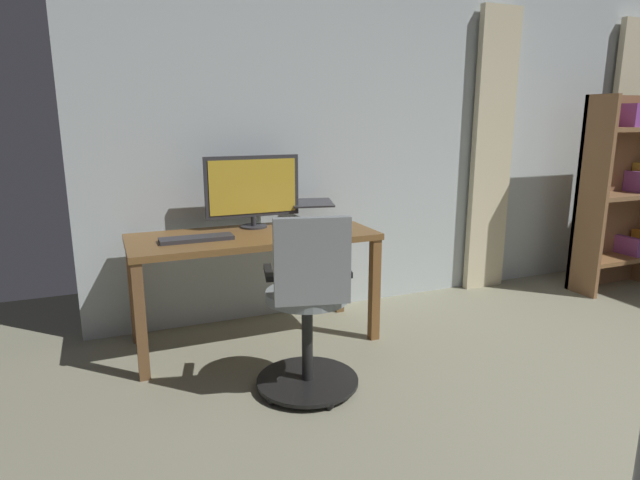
{
  "coord_description": "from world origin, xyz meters",
  "views": [
    {
      "loc": [
        2.61,
        0.28,
        1.46
      ],
      "look_at": [
        1.53,
        -2.33,
        0.8
      ],
      "focal_mm": 29.82,
      "sensor_mm": 36.0,
      "label": 1
    }
  ],
  "objects_px": {
    "office_chair": "(309,311)",
    "computer_monitor": "(253,188)",
    "laptop": "(314,216)",
    "computer_keyboard": "(197,239)",
    "bookshelf": "(620,193)",
    "mug_tea": "(295,229)",
    "desk": "(254,248)"
  },
  "relations": [
    {
      "from": "office_chair",
      "to": "computer_keyboard",
      "type": "bearing_deg",
      "value": 134.41
    },
    {
      "from": "office_chair",
      "to": "mug_tea",
      "type": "relative_size",
      "value": 7.68
    },
    {
      "from": "office_chair",
      "to": "mug_tea",
      "type": "distance_m",
      "value": 0.67
    },
    {
      "from": "office_chair",
      "to": "bookshelf",
      "type": "relative_size",
      "value": 0.61
    },
    {
      "from": "desk",
      "to": "computer_monitor",
      "type": "height_order",
      "value": "computer_monitor"
    },
    {
      "from": "mug_tea",
      "to": "bookshelf",
      "type": "height_order",
      "value": "bookshelf"
    },
    {
      "from": "desk",
      "to": "laptop",
      "type": "bearing_deg",
      "value": -161.42
    },
    {
      "from": "desk",
      "to": "office_chair",
      "type": "relative_size",
      "value": 1.56
    },
    {
      "from": "desk",
      "to": "computer_monitor",
      "type": "xyz_separation_m",
      "value": [
        -0.06,
        -0.2,
        0.36
      ]
    },
    {
      "from": "computer_keyboard",
      "to": "mug_tea",
      "type": "xyz_separation_m",
      "value": [
        -0.57,
        0.15,
        0.04
      ]
    },
    {
      "from": "mug_tea",
      "to": "office_chair",
      "type": "bearing_deg",
      "value": 76.93
    },
    {
      "from": "desk",
      "to": "mug_tea",
      "type": "bearing_deg",
      "value": 135.64
    },
    {
      "from": "computer_keyboard",
      "to": "bookshelf",
      "type": "xyz_separation_m",
      "value": [
        -3.54,
        0.02,
        0.09
      ]
    },
    {
      "from": "computer_keyboard",
      "to": "bookshelf",
      "type": "relative_size",
      "value": 0.27
    },
    {
      "from": "desk",
      "to": "office_chair",
      "type": "xyz_separation_m",
      "value": [
        -0.07,
        0.78,
        -0.17
      ]
    },
    {
      "from": "computer_monitor",
      "to": "bookshelf",
      "type": "xyz_separation_m",
      "value": [
        -3.12,
        0.27,
        -0.16
      ]
    },
    {
      "from": "computer_keyboard",
      "to": "office_chair",
      "type": "bearing_deg",
      "value": 121.02
    },
    {
      "from": "computer_keyboard",
      "to": "laptop",
      "type": "height_order",
      "value": "laptop"
    },
    {
      "from": "computer_keyboard",
      "to": "bookshelf",
      "type": "height_order",
      "value": "bookshelf"
    },
    {
      "from": "laptop",
      "to": "computer_monitor",
      "type": "bearing_deg",
      "value": 6.83
    },
    {
      "from": "desk",
      "to": "bookshelf",
      "type": "relative_size",
      "value": 0.95
    },
    {
      "from": "computer_monitor",
      "to": "office_chair",
      "type": "bearing_deg",
      "value": 90.84
    },
    {
      "from": "desk",
      "to": "bookshelf",
      "type": "distance_m",
      "value": 3.18
    },
    {
      "from": "laptop",
      "to": "bookshelf",
      "type": "relative_size",
      "value": 0.24
    },
    {
      "from": "computer_monitor",
      "to": "bookshelf",
      "type": "height_order",
      "value": "bookshelf"
    },
    {
      "from": "office_chair",
      "to": "computer_monitor",
      "type": "relative_size",
      "value": 1.56
    },
    {
      "from": "computer_keyboard",
      "to": "mug_tea",
      "type": "relative_size",
      "value": 3.39
    },
    {
      "from": "desk",
      "to": "mug_tea",
      "type": "height_order",
      "value": "mug_tea"
    },
    {
      "from": "desk",
      "to": "mug_tea",
      "type": "relative_size",
      "value": 11.99
    },
    {
      "from": "office_chair",
      "to": "computer_keyboard",
      "type": "height_order",
      "value": "office_chair"
    },
    {
      "from": "mug_tea",
      "to": "laptop",
      "type": "bearing_deg",
      "value": -126.95
    },
    {
      "from": "office_chair",
      "to": "laptop",
      "type": "relative_size",
      "value": 2.5
    }
  ]
}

